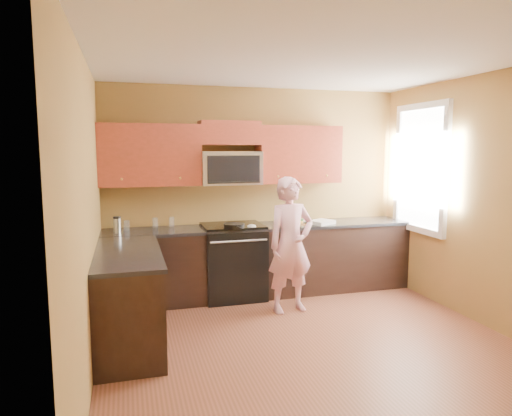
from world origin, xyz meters
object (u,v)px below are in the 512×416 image
object	(u,v)px
microwave	(230,184)
woman	(291,245)
butter_tub	(299,224)
frying_pan	(234,228)
travel_mug	(118,233)
stove	(233,261)

from	to	relation	value
microwave	woman	size ratio (longest dim) A/B	0.48
butter_tub	frying_pan	bearing A→B (deg)	-165.77
frying_pan	butter_tub	size ratio (longest dim) A/B	3.94
woman	travel_mug	distance (m)	2.04
microwave	travel_mug	distance (m)	1.51
microwave	butter_tub	world-z (taller)	microwave
frying_pan	woman	bearing A→B (deg)	-39.74
stove	frying_pan	world-z (taller)	frying_pan
stove	frying_pan	size ratio (longest dim) A/B	2.15
stove	woman	distance (m)	0.91
frying_pan	travel_mug	distance (m)	1.38
butter_tub	travel_mug	distance (m)	2.29
microwave	frying_pan	xyz separation A→B (m)	(-0.04, -0.38, -0.50)
woman	frying_pan	size ratio (longest dim) A/B	3.58
woman	travel_mug	bearing A→B (deg)	152.12
frying_pan	travel_mug	size ratio (longest dim) A/B	2.29
travel_mug	microwave	bearing A→B (deg)	6.45
butter_tub	travel_mug	size ratio (longest dim) A/B	0.58
woman	frying_pan	world-z (taller)	woman
travel_mug	butter_tub	bearing A→B (deg)	0.39
stove	frying_pan	distance (m)	0.54
woman	travel_mug	world-z (taller)	woman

